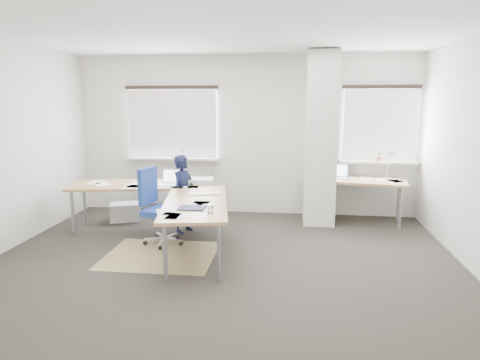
# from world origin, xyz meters

# --- Properties ---
(ground) EXTENTS (6.00, 6.00, 0.00)m
(ground) POSITION_xyz_m (0.00, 0.00, 0.00)
(ground) COLOR #282520
(ground) RESTS_ON ground
(room_shell) EXTENTS (6.04, 5.04, 2.82)m
(room_shell) POSITION_xyz_m (0.18, 0.45, 1.75)
(room_shell) COLOR beige
(room_shell) RESTS_ON ground
(floor_mat) EXTENTS (1.43, 1.22, 0.01)m
(floor_mat) POSITION_xyz_m (-0.86, 0.15, 0.00)
(floor_mat) COLOR olive
(floor_mat) RESTS_ON ground
(white_crate) EXTENTS (0.57, 0.48, 0.29)m
(white_crate) POSITION_xyz_m (-1.96, 1.71, 0.15)
(white_crate) COLOR white
(white_crate) RESTS_ON ground
(desk_main) EXTENTS (2.82, 2.63, 0.96)m
(desk_main) POSITION_xyz_m (-0.94, 0.79, 0.69)
(desk_main) COLOR #9F6C44
(desk_main) RESTS_ON ground
(desk_side) EXTENTS (1.50, 0.93, 1.22)m
(desk_side) POSITION_xyz_m (2.01, 2.09, 0.69)
(desk_side) COLOR #9F6C44
(desk_side) RESTS_ON ground
(task_chair) EXTENTS (0.61, 0.59, 1.09)m
(task_chair) POSITION_xyz_m (-0.98, 0.63, 0.30)
(task_chair) COLOR navy
(task_chair) RESTS_ON ground
(person) EXTENTS (0.44, 0.52, 1.20)m
(person) POSITION_xyz_m (-0.80, 1.20, 0.60)
(person) COLOR black
(person) RESTS_ON ground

